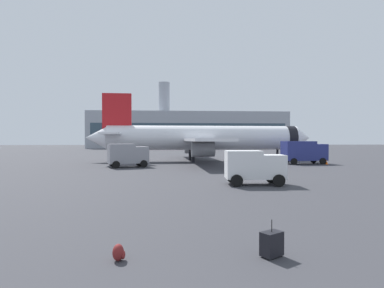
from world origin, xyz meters
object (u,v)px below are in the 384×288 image
object	(u,v)px
safety_cone_outer	(247,174)
safety_cone_near	(269,158)
service_truck	(128,154)
safety_cone_mid	(327,162)
airplane_at_gate	(203,138)
safety_cone_far	(279,163)
traveller_backpack	(119,253)
rolling_suitcase	(272,244)
cargo_van	(254,166)
fuel_truck	(304,151)

from	to	relation	value
safety_cone_outer	safety_cone_near	bearing A→B (deg)	67.84
service_truck	safety_cone_outer	world-z (taller)	service_truck
safety_cone_mid	safety_cone_outer	xyz separation A→B (m)	(-14.64, -14.14, -0.02)
airplane_at_gate	safety_cone_far	size ratio (longest dim) A/B	49.24
service_truck	safety_cone_mid	xyz separation A→B (m)	(26.85, 2.62, -1.28)
safety_cone_far	traveller_backpack	world-z (taller)	safety_cone_far
airplane_at_gate	safety_cone_far	world-z (taller)	airplane_at_gate
safety_cone_outer	traveller_backpack	world-z (taller)	safety_cone_outer
safety_cone_near	rolling_suitcase	distance (m)	44.55
service_truck	cargo_van	xyz separation A→B (m)	(11.53, -16.39, -0.16)
safety_cone_near	traveller_backpack	bearing A→B (deg)	-112.79
safety_cone_far	rolling_suitcase	bearing A→B (deg)	-109.56
safety_cone_mid	safety_cone_outer	world-z (taller)	safety_cone_mid
airplane_at_gate	rolling_suitcase	bearing A→B (deg)	-93.26
traveller_backpack	safety_cone_far	bearing A→B (deg)	63.75
safety_cone_mid	safety_cone_far	xyz separation A→B (m)	(-7.30, -1.58, 0.03)
safety_cone_mid	rolling_suitcase	size ratio (longest dim) A/B	0.61
airplane_at_gate	traveller_backpack	xyz separation A→B (m)	(-6.80, -41.39, -3.42)
fuel_truck	safety_cone_near	xyz separation A→B (m)	(-2.52, 7.64, -1.43)
airplane_at_gate	safety_cone_outer	xyz separation A→B (m)	(1.77, -21.71, -3.35)
safety_cone_outer	safety_cone_far	bearing A→B (deg)	59.72
service_truck	safety_cone_mid	size ratio (longest dim) A/B	7.89
service_truck	safety_cone_near	world-z (taller)	service_truck
safety_cone_near	safety_cone_mid	world-z (taller)	safety_cone_near
safety_cone_far	rolling_suitcase	world-z (taller)	rolling_suitcase
fuel_truck	safety_cone_mid	size ratio (longest dim) A/B	9.25
service_truck	safety_cone_far	world-z (taller)	service_truck
cargo_van	rolling_suitcase	world-z (taller)	cargo_van
fuel_truck	traveller_backpack	size ratio (longest dim) A/B	12.83
service_truck	safety_cone_outer	bearing A→B (deg)	-43.32
service_truck	fuel_truck	world-z (taller)	fuel_truck
safety_cone_mid	rolling_suitcase	xyz separation A→B (m)	(-18.76, -33.82, 0.06)
service_truck	safety_cone_outer	xyz separation A→B (m)	(12.21, -11.52, -1.30)
safety_cone_outer	traveller_backpack	size ratio (longest dim) A/B	1.30
service_truck	safety_cone_far	distance (m)	19.61
fuel_truck	rolling_suitcase	distance (m)	38.34
service_truck	traveller_backpack	bearing A→B (deg)	-83.33
cargo_van	safety_cone_far	xyz separation A→B (m)	(8.02, 17.44, -1.09)
safety_cone_far	fuel_truck	bearing A→B (deg)	30.23
traveller_backpack	safety_cone_outer	bearing A→B (deg)	66.48
airplane_at_gate	safety_cone_mid	world-z (taller)	airplane_at_gate
safety_cone_far	service_truck	bearing A→B (deg)	-176.95
airplane_at_gate	cargo_van	world-z (taller)	airplane_at_gate
service_truck	fuel_truck	size ratio (longest dim) A/B	0.85
airplane_at_gate	safety_cone_mid	xyz separation A→B (m)	(16.40, -7.57, -3.33)
fuel_truck	safety_cone_outer	xyz separation A→B (m)	(-11.80, -15.16, -1.47)
service_truck	cargo_van	bearing A→B (deg)	-54.88
cargo_van	fuel_truck	bearing A→B (deg)	58.08
fuel_truck	traveller_backpack	xyz separation A→B (m)	(-20.37, -34.84, -1.54)
safety_cone_near	safety_cone_far	distance (m)	10.43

